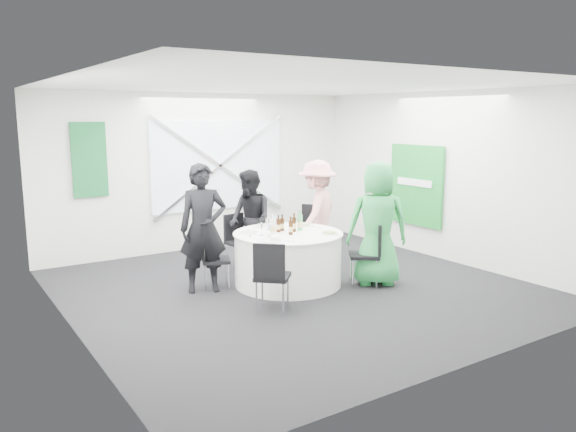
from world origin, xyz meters
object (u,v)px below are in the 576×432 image
person_woman_green (378,224)px  green_water_bottle (300,223)px  chair_front_right (370,249)px  person_man_back_left (203,228)px  chair_front_left (271,272)px  person_man_back (250,220)px  banquet_table (288,259)px  clear_water_bottle (273,227)px  chair_back (238,237)px  chair_back_right (312,230)px  person_woman_pink (317,213)px  chair_back_left (211,255)px

person_woman_green → green_water_bottle: person_woman_green is taller
chair_front_right → person_man_back_left: (-2.09, 1.05, 0.36)m
chair_front_left → chair_front_right: bearing=-130.1°
person_man_back → person_woman_green: person_woman_green is taller
banquet_table → person_man_back_left: person_man_back_left is taller
clear_water_bottle → chair_front_left: bearing=-123.3°
chair_back → chair_back_right: 1.21m
chair_back_right → person_woman_pink: person_woman_pink is taller
banquet_table → chair_back_right: 1.23m
chair_front_right → person_woman_green: (0.12, -0.01, 0.36)m
chair_back → clear_water_bottle: (-0.08, -1.20, 0.37)m
banquet_table → green_water_bottle: green_water_bottle is taller
chair_back → person_woman_pink: size_ratio=0.51×
green_water_bottle → chair_front_right: bearing=-44.6°
person_man_back → person_woman_pink: bearing=69.3°
person_man_back → person_woman_pink: size_ratio=0.92×
chair_front_right → person_woman_pink: 1.40m
chair_front_left → person_man_back: (0.81, 1.93, 0.26)m
person_woman_green → banquet_table: bearing=-0.0°
chair_back_left → chair_front_left: chair_front_left is taller
chair_back_right → green_water_bottle: green_water_bottle is taller
person_man_back_left → green_water_bottle: bearing=4.5°
chair_back → clear_water_bottle: size_ratio=3.06×
chair_back_left → chair_front_left: (0.18, -1.31, 0.04)m
chair_front_right → banquet_table: bearing=-90.0°
chair_back_right → chair_front_left: 2.41m
person_man_back_left → chair_back_left: bearing=40.3°
chair_front_right → person_woman_green: 0.38m
chair_back → person_woman_pink: 1.33m
chair_back_left → person_man_back_left: bearing=134.8°
person_man_back → green_water_bottle: 1.05m
chair_back_right → person_woman_green: size_ratio=0.54×
chair_back_left → person_man_back: person_man_back is taller
chair_back_right → person_woman_pink: 0.29m
chair_back_right → clear_water_bottle: 1.46m
chair_back → person_woman_green: (1.24, -1.87, 0.38)m
chair_back_right → person_man_back: (-0.98, 0.31, 0.22)m
chair_front_right → person_man_back: 2.00m
chair_back → person_woman_green: 2.28m
chair_back → chair_back_right: (1.13, -0.44, 0.06)m
banquet_table → person_man_back: size_ratio=0.99×
person_woman_green → chair_back: bearing=-23.9°
chair_back_left → person_woman_pink: size_ratio=0.49×
chair_back → person_woman_green: bearing=-64.5°
chair_front_left → banquet_table: bearing=-90.0°
clear_water_bottle → green_water_bottle: bearing=5.7°
chair_front_left → green_water_bottle: (1.06, 0.92, 0.35)m
banquet_table → person_woman_pink: 1.31m
chair_front_right → person_man_back_left: bearing=-81.5°
chair_back → chair_front_right: 2.17m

